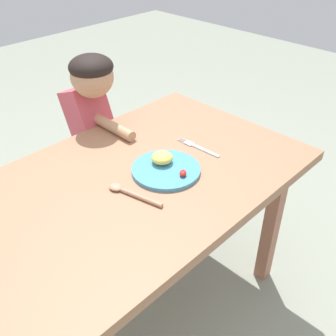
% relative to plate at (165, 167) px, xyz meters
% --- Properties ---
extents(ground_plane, '(8.00, 8.00, 0.00)m').
position_rel_plate_xyz_m(ground_plane, '(-0.12, 0.05, -0.73)').
color(ground_plane, gray).
extents(dining_table, '(1.30, 0.80, 0.72)m').
position_rel_plate_xyz_m(dining_table, '(-0.12, 0.05, -0.10)').
color(dining_table, '#9C6C4E').
rests_on(dining_table, ground_plane).
extents(plate, '(0.25, 0.25, 0.06)m').
position_rel_plate_xyz_m(plate, '(0.00, 0.00, 0.00)').
color(plate, teal).
rests_on(plate, dining_table).
extents(fork, '(0.03, 0.20, 0.01)m').
position_rel_plate_xyz_m(fork, '(0.20, 0.01, -0.01)').
color(fork, silver).
rests_on(fork, dining_table).
extents(spoon, '(0.07, 0.21, 0.02)m').
position_rel_plate_xyz_m(spoon, '(-0.18, -0.01, -0.01)').
color(spoon, tan).
rests_on(spoon, dining_table).
extents(person, '(0.18, 0.41, 1.02)m').
position_rel_plate_xyz_m(person, '(0.05, 0.53, -0.15)').
color(person, '#373E57').
rests_on(person, ground_plane).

